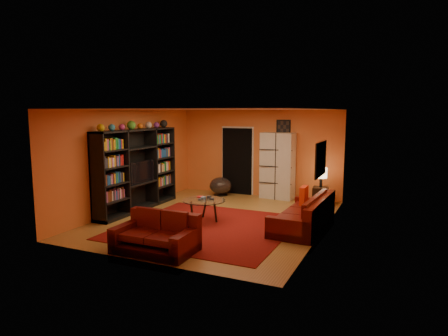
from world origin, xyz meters
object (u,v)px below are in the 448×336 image
at_px(side_table, 320,196).
at_px(entertainment_unit, 137,170).
at_px(sofa, 307,216).
at_px(loveseat, 158,235).
at_px(tv, 139,172).
at_px(bowl_chair, 221,186).
at_px(table_lamp, 321,173).
at_px(storage_cabinet, 277,166).
at_px(coffee_table, 204,202).

bearing_deg(side_table, entertainment_unit, -149.88).
relative_size(sofa, loveseat, 1.57).
bearing_deg(tv, side_table, -59.54).
height_order(sofa, bowl_chair, sofa).
xyz_separation_m(tv, sofa, (4.36, 0.14, -0.72)).
distance_m(bowl_chair, table_lamp, 3.09).
xyz_separation_m(entertainment_unit, storage_cabinet, (2.92, 2.80, -0.08)).
distance_m(tv, coffee_table, 2.14).
bearing_deg(tv, entertainment_unit, 85.01).
distance_m(sofa, coffee_table, 2.36).
distance_m(entertainment_unit, coffee_table, 2.20).
height_order(sofa, table_lamp, table_lamp).
bearing_deg(table_lamp, storage_cabinet, 165.99).
height_order(entertainment_unit, loveseat, entertainment_unit).
bearing_deg(table_lamp, loveseat, -112.52).
relative_size(entertainment_unit, storage_cabinet, 1.55).
xyz_separation_m(sofa, bowl_chair, (-3.19, 2.36, 0.01)).
relative_size(sofa, table_lamp, 4.32).
bearing_deg(loveseat, tv, 41.24).
relative_size(sofa, coffee_table, 2.31).
distance_m(entertainment_unit, bowl_chair, 2.88).
bearing_deg(coffee_table, tv, 171.62).
height_order(entertainment_unit, table_lamp, entertainment_unit).
relative_size(tv, table_lamp, 1.83).
bearing_deg(bowl_chair, side_table, -0.47).
height_order(sofa, loveseat, same).
relative_size(bowl_chair, table_lamp, 1.26).
bearing_deg(storage_cabinet, coffee_table, -99.09).
height_order(coffee_table, bowl_chair, bowl_chair).
xyz_separation_m(loveseat, side_table, (2.03, 4.89, -0.04)).
bearing_deg(bowl_chair, entertainment_unit, -116.16).
relative_size(entertainment_unit, tv, 3.06).
xyz_separation_m(loveseat, storage_cabinet, (0.69, 5.22, 0.69)).
height_order(entertainment_unit, coffee_table, entertainment_unit).
bearing_deg(tv, coffee_table, -98.38).
height_order(tv, table_lamp, tv).
bearing_deg(tv, table_lamp, -59.54).
bearing_deg(side_table, table_lamp, 0.00).
xyz_separation_m(sofa, side_table, (-0.16, 2.33, -0.03)).
bearing_deg(storage_cabinet, side_table, -8.27).
distance_m(loveseat, storage_cabinet, 5.31).
bearing_deg(table_lamp, coffee_table, -127.84).
xyz_separation_m(loveseat, bowl_chair, (-1.00, 4.91, 0.01)).
bearing_deg(tv, sofa, -88.19).
bearing_deg(side_table, coffee_table, -127.84).
bearing_deg(sofa, storage_cabinet, 121.15).
relative_size(side_table, table_lamp, 0.93).
xyz_separation_m(tv, storage_cabinet, (2.87, 2.80, -0.03)).
bearing_deg(table_lamp, sofa, -86.06).
relative_size(entertainment_unit, table_lamp, 5.59).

